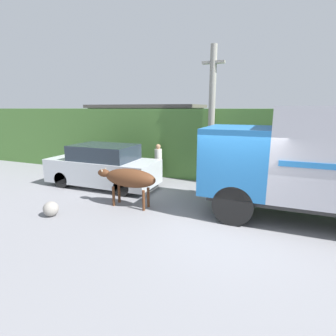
# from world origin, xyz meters

# --- Properties ---
(ground_plane) EXTENTS (60.00, 60.00, 0.00)m
(ground_plane) POSITION_xyz_m (0.00, 0.00, 0.00)
(ground_plane) COLOR gray
(hillside_embankment) EXTENTS (32.00, 5.27, 3.18)m
(hillside_embankment) POSITION_xyz_m (0.00, 6.83, 1.59)
(hillside_embankment) COLOR #4C7A38
(hillside_embankment) RESTS_ON ground_plane
(building_backdrop) EXTENTS (5.82, 2.70, 3.37)m
(building_backdrop) POSITION_xyz_m (-5.35, 5.61, 1.70)
(building_backdrop) COLOR #B2BCAD
(building_backdrop) RESTS_ON ground_plane
(cargo_truck) EXTENTS (6.28, 2.36, 3.25)m
(cargo_truck) POSITION_xyz_m (2.26, 1.17, 1.81)
(cargo_truck) COLOR #2D2D2D
(cargo_truck) RESTS_ON ground_plane
(brown_cow) EXTENTS (2.15, 0.62, 1.28)m
(brown_cow) POSITION_xyz_m (-3.36, 0.32, 0.96)
(brown_cow) COLOR #512D19
(brown_cow) RESTS_ON ground_plane
(parked_suv) EXTENTS (4.61, 1.86, 1.75)m
(parked_suv) POSITION_xyz_m (-5.55, 1.94, 0.84)
(parked_suv) COLOR silver
(parked_suv) RESTS_ON ground_plane
(pedestrian_on_hill) EXTENTS (0.35, 0.35, 1.64)m
(pedestrian_on_hill) POSITION_xyz_m (-3.81, 3.69, 0.90)
(pedestrian_on_hill) COLOR #38332D
(pedestrian_on_hill) RESTS_ON ground_plane
(utility_pole) EXTENTS (0.90, 0.27, 5.64)m
(utility_pole) POSITION_xyz_m (-1.53, 4.00, 2.92)
(utility_pole) COLOR gray
(utility_pole) RESTS_ON ground_plane
(roadside_rock) EXTENTS (0.46, 0.46, 0.46)m
(roadside_rock) POSITION_xyz_m (-5.15, -1.29, 0.23)
(roadside_rock) COLOR gray
(roadside_rock) RESTS_ON ground_plane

